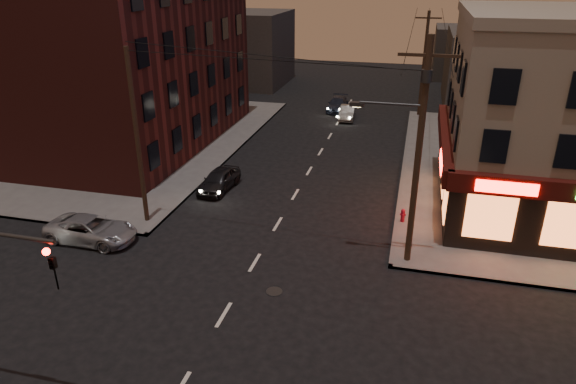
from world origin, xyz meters
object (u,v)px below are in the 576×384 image
(suv_cross, at_px, (91,230))
(fire_hydrant, at_px, (403,215))
(sedan_far, at_px, (337,104))
(sedan_near, at_px, (219,180))
(sedan_mid, at_px, (347,112))

(suv_cross, bearing_deg, fire_hydrant, -68.02)
(suv_cross, distance_m, sedan_far, 29.20)
(suv_cross, height_order, sedan_near, sedan_near)
(sedan_near, height_order, sedan_mid, sedan_near)
(suv_cross, xyz_separation_m, sedan_near, (3.78, 7.57, 0.02))
(suv_cross, relative_size, fire_hydrant, 6.22)
(sedan_mid, height_order, fire_hydrant, sedan_mid)
(sedan_near, relative_size, sedan_far, 0.92)
(sedan_near, xyz_separation_m, sedan_far, (3.94, 20.59, -0.05))
(suv_cross, bearing_deg, sedan_far, -14.20)
(sedan_mid, xyz_separation_m, sedan_far, (-1.35, 2.78, -0.00))
(sedan_near, bearing_deg, fire_hydrant, -5.10)
(suv_cross, relative_size, sedan_far, 1.08)
(sedan_far, relative_size, fire_hydrant, 5.74)
(sedan_near, relative_size, fire_hydrant, 5.25)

